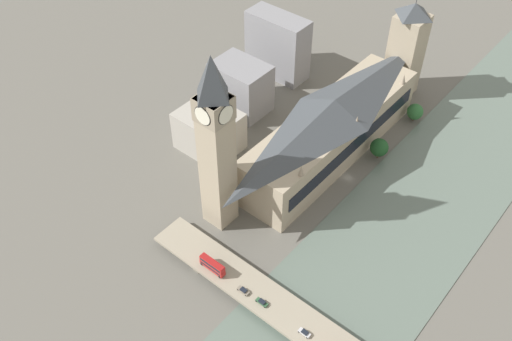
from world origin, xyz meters
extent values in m
plane|color=#605E56|center=(0.00, 0.00, 0.00)|extent=(600.00, 600.00, 0.00)
cube|color=slate|center=(-34.06, 0.00, 0.15)|extent=(56.12, 360.00, 0.30)
cube|color=tan|center=(15.93, -8.00, 11.63)|extent=(25.87, 105.02, 23.26)
cube|color=black|center=(2.85, -8.00, 12.79)|extent=(0.40, 96.62, 6.98)
pyramid|color=#3D4247|center=(15.93, -8.00, 27.18)|extent=(25.35, 102.92, 7.84)
cone|color=gray|center=(4.00, -47.91, 25.76)|extent=(2.20, 2.20, 5.00)
cone|color=gray|center=(4.00, -8.00, 25.76)|extent=(2.20, 2.20, 5.00)
cone|color=gray|center=(4.00, 31.91, 25.76)|extent=(2.20, 2.20, 5.00)
cube|color=tan|center=(27.81, 53.79, 31.11)|extent=(10.56, 10.56, 62.23)
cube|color=gray|center=(27.81, 53.79, 57.48)|extent=(11.19, 11.19, 9.50)
cylinder|color=black|center=(22.36, 53.79, 57.48)|extent=(0.50, 7.57, 7.57)
cylinder|color=silver|center=(22.25, 53.79, 57.48)|extent=(0.62, 7.01, 7.01)
cylinder|color=black|center=(33.27, 53.79, 57.48)|extent=(0.50, 7.57, 7.57)
cylinder|color=silver|center=(33.38, 53.79, 57.48)|extent=(0.62, 7.01, 7.01)
cylinder|color=black|center=(27.81, 48.34, 57.48)|extent=(7.57, 0.50, 7.57)
cylinder|color=silver|center=(27.81, 48.23, 57.48)|extent=(7.01, 0.62, 7.01)
cylinder|color=black|center=(27.81, 59.24, 57.48)|extent=(7.57, 0.50, 7.57)
cylinder|color=silver|center=(27.81, 59.35, 57.48)|extent=(7.01, 0.62, 7.01)
pyramid|color=#383D42|center=(27.81, 53.79, 70.68)|extent=(10.77, 10.77, 16.90)
cube|color=tan|center=(15.93, -71.84, 21.95)|extent=(14.66, 14.66, 43.90)
pyramid|color=#3D4247|center=(15.93, -71.84, 47.20)|extent=(14.66, 14.66, 6.60)
cube|color=gray|center=(-34.06, 74.35, 1.58)|extent=(3.00, 12.38, 3.16)
cube|color=gray|center=(16.42, 74.35, 1.58)|extent=(3.00, 12.38, 3.16)
cube|color=gray|center=(-34.06, 74.35, 3.76)|extent=(144.24, 14.57, 1.20)
cube|color=red|center=(9.80, 77.67, 5.83)|extent=(11.07, 2.49, 2.03)
cube|color=black|center=(9.80, 77.67, 6.24)|extent=(9.96, 2.55, 0.89)
cube|color=red|center=(9.80, 77.67, 8.04)|extent=(10.85, 2.49, 2.39)
cube|color=black|center=(9.80, 77.67, 8.16)|extent=(9.96, 2.55, 1.15)
cube|color=maroon|center=(9.80, 77.67, 9.32)|extent=(10.73, 2.36, 0.16)
cylinder|color=black|center=(14.42, 76.54, 4.93)|extent=(1.14, 0.28, 1.14)
cylinder|color=black|center=(14.42, 78.80, 4.93)|extent=(1.14, 0.28, 1.14)
cylinder|color=black|center=(5.29, 76.54, 4.93)|extent=(1.14, 0.28, 1.14)
cylinder|color=black|center=(5.29, 78.80, 4.93)|extent=(1.14, 0.28, 1.14)
cube|color=silver|center=(-32.52, 77.11, 4.96)|extent=(4.45, 1.81, 0.71)
cube|color=black|center=(-32.65, 77.11, 5.53)|extent=(2.31, 1.63, 0.43)
cylinder|color=black|center=(-30.78, 76.29, 4.71)|extent=(0.69, 0.22, 0.69)
cylinder|color=black|center=(-30.78, 77.93, 4.71)|extent=(0.69, 0.22, 0.69)
cylinder|color=black|center=(-34.26, 76.29, 4.71)|extent=(0.69, 0.22, 0.69)
cylinder|color=black|center=(-34.26, 77.93, 4.71)|extent=(0.69, 0.22, 0.69)
cube|color=#2D5638|center=(-13.64, 77.14, 4.90)|extent=(4.75, 1.75, 0.59)
cube|color=black|center=(-13.79, 77.14, 5.49)|extent=(2.47, 1.58, 0.59)
cylinder|color=black|center=(-11.75, 76.35, 4.70)|extent=(0.68, 0.22, 0.68)
cylinder|color=black|center=(-11.75, 77.92, 4.70)|extent=(0.68, 0.22, 0.68)
cylinder|color=black|center=(-15.54, 76.35, 4.70)|extent=(0.68, 0.22, 0.68)
cylinder|color=black|center=(-15.54, 77.92, 4.70)|extent=(0.68, 0.22, 0.68)
cube|color=slate|center=(-5.40, 77.68, 4.92)|extent=(4.76, 1.85, 0.63)
cube|color=black|center=(-5.54, 77.68, 5.50)|extent=(2.48, 1.67, 0.52)
cylinder|color=black|center=(-3.50, 76.85, 4.70)|extent=(0.68, 0.22, 0.68)
cylinder|color=black|center=(-3.50, 78.52, 4.70)|extent=(0.68, 0.22, 0.68)
cylinder|color=black|center=(-7.30, 76.85, 4.70)|extent=(0.68, 0.22, 0.68)
cylinder|color=black|center=(-7.30, 78.52, 4.70)|extent=(0.68, 0.22, 0.68)
cube|color=#A39E93|center=(61.46, 24.35, 9.84)|extent=(26.98, 22.66, 19.67)
cube|color=gray|center=(70.03, -7.94, 12.76)|extent=(27.27, 19.75, 25.51)
cube|color=gray|center=(75.73, -44.13, 17.10)|extent=(33.98, 14.32, 34.20)
cylinder|color=brown|center=(-2.50, -55.03, 1.03)|extent=(0.70, 0.70, 2.07)
sphere|color=#2D6633|center=(-2.50, -55.03, 5.48)|extent=(8.02, 8.02, 8.02)
cylinder|color=brown|center=(-3.14, -20.01, 1.32)|extent=(0.70, 0.70, 2.64)
sphere|color=#1E4C23|center=(-3.14, -20.01, 6.24)|extent=(8.48, 8.48, 8.48)
camera|label=1|loc=(-84.49, 164.93, 180.15)|focal=40.00mm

